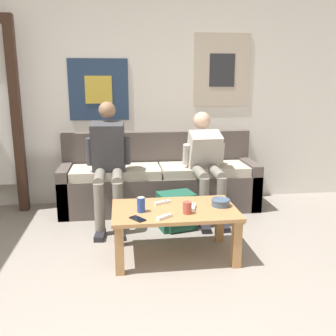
{
  "coord_description": "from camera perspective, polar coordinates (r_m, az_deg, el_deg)",
  "views": [
    {
      "loc": [
        -0.21,
        -1.82,
        1.48
      ],
      "look_at": [
        0.22,
        1.58,
        0.67
      ],
      "focal_mm": 40.0,
      "sensor_mm": 36.0,
      "label": 1
    }
  ],
  "objects": [
    {
      "name": "wall_back",
      "position": [
        4.55,
        -4.68,
        10.72
      ],
      "size": [
        10.0,
        0.07,
        2.55
      ],
      "color": "white",
      "rests_on": "ground_plane"
    },
    {
      "name": "couch",
      "position": [
        4.39,
        -1.29,
        -2.2
      ],
      "size": [
        2.26,
        0.66,
        0.87
      ],
      "color": "#564C47",
      "rests_on": "ground_plane"
    },
    {
      "name": "coffee_table",
      "position": [
        3.18,
        0.99,
        -7.47
      ],
      "size": [
        1.04,
        0.63,
        0.43
      ],
      "color": "#B27F4C",
      "rests_on": "ground_plane"
    },
    {
      "name": "person_seated_adult",
      "position": [
        3.93,
        -9.09,
        1.36
      ],
      "size": [
        0.47,
        0.85,
        1.26
      ],
      "color": "gray",
      "rests_on": "ground_plane"
    },
    {
      "name": "person_seated_teen",
      "position": [
        4.07,
        5.8,
        1.16
      ],
      "size": [
        0.47,
        0.87,
        1.13
      ],
      "color": "gray",
      "rests_on": "ground_plane"
    },
    {
      "name": "backpack",
      "position": [
        3.81,
        1.3,
        -6.66
      ],
      "size": [
        0.4,
        0.35,
        0.37
      ],
      "color": "#1E5642",
      "rests_on": "ground_plane"
    },
    {
      "name": "ceramic_bowl",
      "position": [
        3.23,
        8.03,
        -5.15
      ],
      "size": [
        0.16,
        0.16,
        0.06
      ],
      "color": "#475B75",
      "rests_on": "coffee_table"
    },
    {
      "name": "pillar_candle",
      "position": [
        3.02,
        2.95,
        -6.07
      ],
      "size": [
        0.07,
        0.07,
        0.11
      ],
      "color": "#B24C42",
      "rests_on": "coffee_table"
    },
    {
      "name": "drink_can_blue",
      "position": [
        3.06,
        -4.13,
        -5.59
      ],
      "size": [
        0.07,
        0.07,
        0.12
      ],
      "color": "#28479E",
      "rests_on": "coffee_table"
    },
    {
      "name": "game_controller_near_left",
      "position": [
        3.26,
        -0.87,
        -5.29
      ],
      "size": [
        0.15,
        0.09,
        0.03
      ],
      "color": "white",
      "rests_on": "coffee_table"
    },
    {
      "name": "game_controller_near_right",
      "position": [
        3.16,
        3.87,
        -5.96
      ],
      "size": [
        0.07,
        0.15,
        0.03
      ],
      "color": "white",
      "rests_on": "coffee_table"
    },
    {
      "name": "game_controller_far_center",
      "position": [
        2.93,
        -0.55,
        -7.46
      ],
      "size": [
        0.14,
        0.11,
        0.03
      ],
      "color": "white",
      "rests_on": "coffee_table"
    },
    {
      "name": "cell_phone",
      "position": [
        2.92,
        -4.66,
        -7.72
      ],
      "size": [
        0.13,
        0.15,
        0.01
      ],
      "color": "black",
      "rests_on": "coffee_table"
    }
  ]
}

